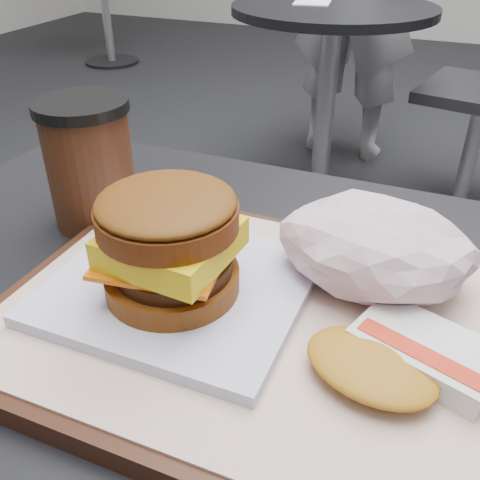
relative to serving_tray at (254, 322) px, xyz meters
name	(u,v)px	position (x,y,z in m)	size (l,w,h in m)	color
serving_tray	(254,322)	(0.00, 0.00, 0.00)	(0.38, 0.28, 0.02)	black
breakfast_sandwich	(173,254)	(-0.06, -0.01, 0.05)	(0.19, 0.17, 0.09)	white
hash_brown	(401,357)	(0.11, -0.02, 0.02)	(0.13, 0.11, 0.02)	silver
crumpled_wrapper	(376,247)	(0.07, 0.07, 0.04)	(0.15, 0.12, 0.07)	silver
coffee_cup	(90,162)	(-0.21, 0.10, 0.05)	(0.09, 0.09, 0.13)	#391B0D
neighbor_table	(329,65)	(-0.35, 1.64, -0.23)	(0.70, 0.70, 0.75)	black
napkin	(312,3)	(-0.43, 1.64, -0.03)	(0.12, 0.12, 0.00)	white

